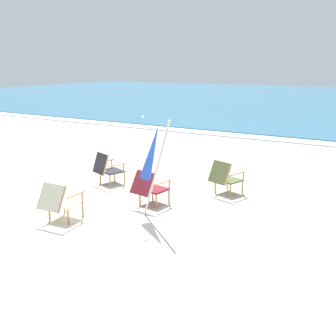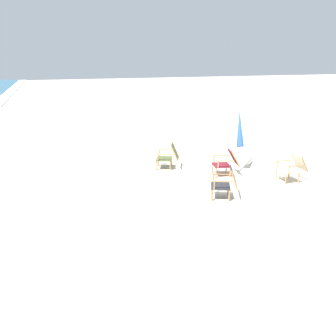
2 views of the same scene
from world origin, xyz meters
name	(u,v)px [view 1 (image 1 of 2)]	position (x,y,z in m)	size (l,w,h in m)	color
ground_plane	(135,208)	(0.00, 0.00, 0.00)	(80.00, 80.00, 0.00)	beige
sea	(336,100)	(0.00, 29.68, 0.05)	(80.00, 40.00, 0.10)	#2D6684
surf_band	(265,138)	(0.00, 9.38, 0.03)	(80.00, 1.10, 0.06)	white
beach_chair_mid_center	(107,168)	(-1.58, 1.06, 0.43)	(0.77, 0.83, 0.82)	#28282D
beach_chair_far_center	(149,187)	(0.18, 0.29, 0.42)	(0.68, 0.84, 0.78)	maroon
beach_chair_front_left	(225,177)	(1.29, 1.80, 0.43)	(0.77, 0.86, 0.81)	#515B33
beach_chair_back_right	(59,201)	(-0.82, -1.33, 0.42)	(0.63, 0.79, 0.78)	beige
umbrella_furled_blue	(152,153)	(0.62, -0.28, 1.32)	(0.79, 0.35, 2.02)	#B7B2A8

